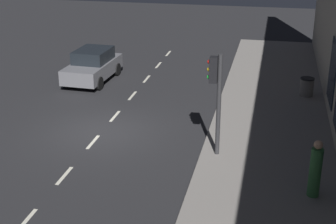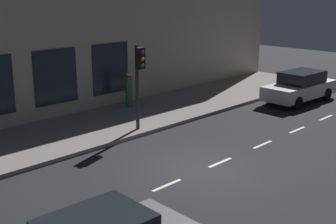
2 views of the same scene
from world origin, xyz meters
name	(u,v)px [view 1 (image 1 of 2)]	position (x,y,z in m)	size (l,w,h in m)	color
ground_plane	(102,131)	(0.00, 0.00, 0.00)	(60.00, 60.00, 0.00)	#232326
sidewalk	(269,144)	(6.25, 0.00, 0.07)	(4.50, 32.00, 0.15)	gray
lane_centre_line	(93,142)	(0.00, -1.00, 0.00)	(0.12, 27.20, 0.01)	beige
traffic_light	(216,87)	(4.43, -1.30, 2.50)	(0.49, 0.32, 3.46)	#2D2D30
parked_car_1	(93,66)	(-2.51, 5.96, 0.79)	(1.98, 3.97, 1.58)	slate
pedestrian_0	(315,170)	(7.58, -3.44, 0.96)	(0.46, 0.46, 1.73)	#336B38
trash_bin	(307,87)	(7.72, 5.46, 0.56)	(0.61, 0.61, 0.82)	slate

